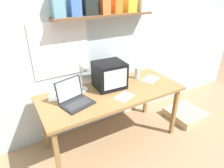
# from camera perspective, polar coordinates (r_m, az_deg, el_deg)

# --- Properties ---
(ground_plane) EXTENTS (12.00, 12.00, 0.00)m
(ground_plane) POSITION_cam_1_polar(r_m,az_deg,el_deg) (2.73, 0.00, -15.50)
(ground_plane) COLOR #A07D59
(back_wall) EXTENTS (5.60, 0.24, 2.60)m
(back_wall) POSITION_cam_1_polar(r_m,az_deg,el_deg) (2.50, -5.50, 14.38)
(back_wall) COLOR silver
(back_wall) RESTS_ON ground_plane
(corner_desk) EXTENTS (1.67, 0.70, 0.72)m
(corner_desk) POSITION_cam_1_polar(r_m,az_deg,el_deg) (2.34, 0.00, -3.50)
(corner_desk) COLOR olive
(corner_desk) RESTS_ON ground_plane
(crt_monitor) EXTENTS (0.36, 0.33, 0.31)m
(crt_monitor) POSITION_cam_1_polar(r_m,az_deg,el_deg) (2.36, -0.73, 2.60)
(crt_monitor) COLOR black
(crt_monitor) RESTS_ON corner_desk
(laptop) EXTENTS (0.37, 0.35, 0.25)m
(laptop) POSITION_cam_1_polar(r_m,az_deg,el_deg) (2.11, -10.84, -3.79)
(laptop) COLOR #232326
(laptop) RESTS_ON corner_desk
(desk_lamp) EXTENTS (0.15, 0.19, 0.38)m
(desk_lamp) POSITION_cam_1_polar(r_m,az_deg,el_deg) (2.23, -8.19, 3.66)
(desk_lamp) COLOR silver
(desk_lamp) RESTS_ON corner_desk
(juice_glass) EXTENTS (0.06, 0.06, 0.15)m
(juice_glass) POSITION_cam_1_polar(r_m,az_deg,el_deg) (2.64, 7.19, 3.01)
(juice_glass) COLOR white
(juice_glass) RESTS_ON corner_desk
(printed_handout) EXTENTS (0.27, 0.23, 0.00)m
(printed_handout) POSITION_cam_1_polar(r_m,az_deg,el_deg) (2.66, 10.97, 1.36)
(printed_handout) COLOR silver
(printed_handout) RESTS_ON corner_desk
(open_notebook) EXTENTS (0.25, 0.21, 0.00)m
(open_notebook) POSITION_cam_1_polar(r_m,az_deg,el_deg) (2.22, 3.57, -3.63)
(open_notebook) COLOR white
(open_notebook) RESTS_ON corner_desk
(loose_paper_near_monitor) EXTENTS (0.30, 0.28, 0.00)m
(loose_paper_near_monitor) POSITION_cam_1_polar(r_m,az_deg,el_deg) (2.31, -14.61, -3.16)
(loose_paper_near_monitor) COLOR white
(loose_paper_near_monitor) RESTS_ON corner_desk
(floor_cushion) EXTENTS (0.49, 0.49, 0.11)m
(floor_cushion) POSITION_cam_1_polar(r_m,az_deg,el_deg) (3.28, 20.25, -8.04)
(floor_cushion) COLOR tan
(floor_cushion) RESTS_ON ground_plane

